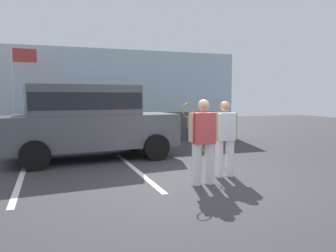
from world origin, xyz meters
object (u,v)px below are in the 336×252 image
object	(u,v)px
parked_suv	(88,118)
tennis_player_man	(203,140)
potted_plant_by_porch	(203,131)
flag_pole	(18,79)
tennis_player_woman	(224,138)

from	to	relation	value
parked_suv	tennis_player_man	distance (m)	4.00
tennis_player_man	potted_plant_by_porch	size ratio (longest dim) A/B	2.49
potted_plant_by_porch	parked_suv	bearing A→B (deg)	-151.22
potted_plant_by_porch	flag_pole	size ratio (longest dim) A/B	0.20
tennis_player_man	flag_pole	bearing A→B (deg)	-59.18
parked_suv	tennis_player_woman	world-z (taller)	parked_suv
parked_suv	flag_pole	distance (m)	3.63
parked_suv	potted_plant_by_porch	world-z (taller)	parked_suv
tennis_player_man	flag_pole	distance (m)	7.55
tennis_player_man	potted_plant_by_porch	bearing A→B (deg)	-115.20
flag_pole	parked_suv	bearing A→B (deg)	-55.65
tennis_player_woman	parked_suv	bearing A→B (deg)	-51.33
parked_suv	flag_pole	size ratio (longest dim) A/B	1.40
parked_suv	tennis_player_man	world-z (taller)	parked_suv
tennis_player_man	flag_pole	size ratio (longest dim) A/B	0.50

